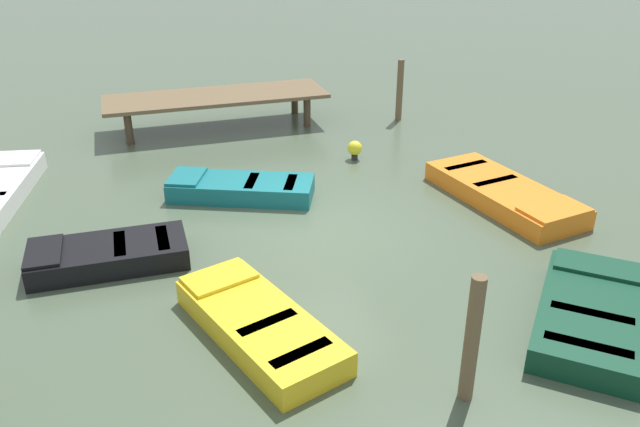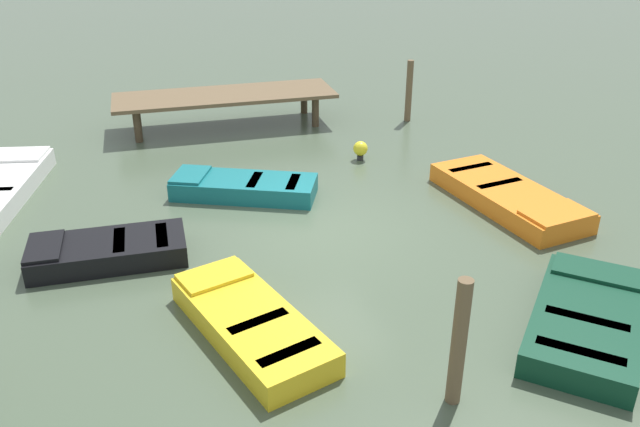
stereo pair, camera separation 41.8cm
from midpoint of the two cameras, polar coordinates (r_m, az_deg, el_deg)
name	(u,v)px [view 1 (the left image)]	position (r m, az deg, el deg)	size (l,w,h in m)	color
ground_plane	(320,229)	(12.78, -0.94, -1.42)	(80.00, 80.00, 0.00)	#475642
dock_segment	(216,98)	(18.56, -9.76, 9.95)	(6.28, 2.60, 0.95)	brown
rowboat_yellow	(259,324)	(9.80, -6.66, -9.61)	(1.82, 3.29, 0.46)	gold
rowboat_black	(108,254)	(12.15, -19.09, -3.39)	(2.84, 1.57, 0.46)	black
rowboat_orange	(504,193)	(14.29, 15.08, 1.71)	(1.62, 3.72, 0.46)	orange
rowboat_dark_green	(591,314)	(10.68, 21.67, -8.19)	(3.25, 3.12, 0.46)	#0C3823
rowboat_teal	(240,188)	(14.21, -7.86, 2.25)	(3.23, 2.51, 0.46)	#14666B
mooring_piling_mid_right	(472,340)	(8.44, 11.79, -10.81)	(0.20, 0.20, 1.84)	brown
mooring_piling_near_right	(400,90)	(19.09, 6.38, 10.71)	(0.18, 0.18, 1.76)	brown
marker_buoy	(355,149)	(16.13, 2.33, 5.72)	(0.36, 0.36, 0.48)	#262626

